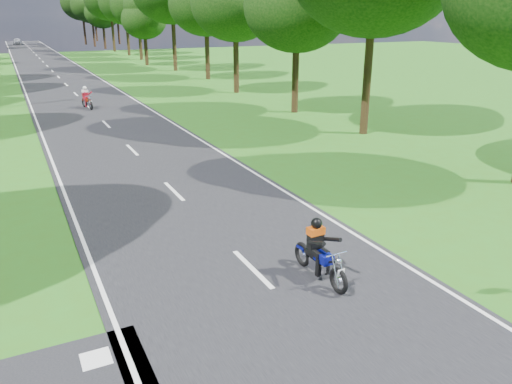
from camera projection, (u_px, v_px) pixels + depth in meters
ground at (297, 313)px, 9.86m from camera, size 160.00×160.00×0.00m
main_road at (52, 71)px, 52.09m from camera, size 7.00×140.00×0.02m
road_markings at (53, 73)px, 50.45m from camera, size 7.40×140.00×0.01m
rider_near_blue at (320, 250)px, 10.90m from camera, size 0.61×1.69×1.39m
rider_far_red at (87, 97)px, 31.04m from camera, size 0.80×1.71×1.37m
distant_car at (17, 41)px, 96.97m from camera, size 1.70×3.91×1.31m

